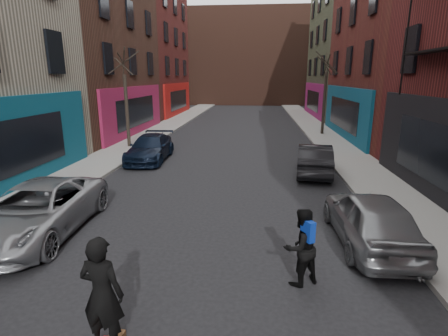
% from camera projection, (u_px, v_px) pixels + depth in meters
% --- Properties ---
extents(sidewalk_left, '(2.50, 84.00, 0.13)m').
position_uv_depth(sidewalk_left, '(175.00, 122.00, 32.58)').
color(sidewalk_left, gray).
rests_on(sidewalk_left, ground).
extents(sidewalk_right, '(2.50, 84.00, 0.13)m').
position_uv_depth(sidewalk_right, '(311.00, 124.00, 31.44)').
color(sidewalk_right, gray).
rests_on(sidewalk_right, ground).
extents(building_far, '(40.00, 10.00, 14.00)m').
position_uv_depth(building_far, '(250.00, 58.00, 55.29)').
color(building_far, '#47281E').
rests_on(building_far, ground).
extents(tree_left_far, '(2.00, 2.00, 6.50)m').
position_uv_depth(tree_left_far, '(126.00, 91.00, 20.18)').
color(tree_left_far, black).
rests_on(tree_left_far, sidewalk_left).
extents(tree_right_far, '(2.00, 2.00, 6.80)m').
position_uv_depth(tree_right_far, '(325.00, 86.00, 24.79)').
color(tree_right_far, black).
rests_on(tree_right_far, sidewalk_right).
extents(parked_left_far, '(2.53, 5.07, 1.38)m').
position_uv_depth(parked_left_far, '(37.00, 210.00, 9.40)').
color(parked_left_far, gray).
rests_on(parked_left_far, ground).
extents(parked_left_end, '(1.97, 4.51, 1.29)m').
position_uv_depth(parked_left_end, '(150.00, 148.00, 17.83)').
color(parked_left_end, black).
rests_on(parked_left_end, ground).
extents(parked_right_far, '(1.74, 4.15, 1.40)m').
position_uv_depth(parked_right_far, '(370.00, 218.00, 8.84)').
color(parked_right_far, gray).
rests_on(parked_right_far, ground).
extents(parked_right_end, '(1.89, 4.20, 1.34)m').
position_uv_depth(parked_right_end, '(314.00, 159.00, 15.34)').
color(parked_right_end, black).
rests_on(parked_right_end, ground).
extents(skateboarder, '(0.72, 0.51, 1.86)m').
position_uv_depth(skateboarder, '(102.00, 294.00, 5.20)').
color(skateboarder, black).
rests_on(skateboarder, skateboard).
extents(pedestrian, '(1.00, 0.94, 1.64)m').
position_uv_depth(pedestrian, '(301.00, 247.00, 7.08)').
color(pedestrian, black).
rests_on(pedestrian, ground).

